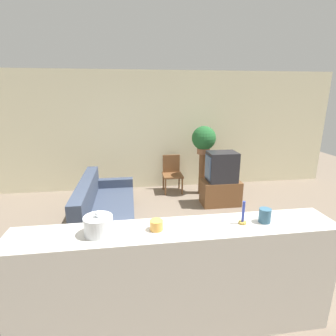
# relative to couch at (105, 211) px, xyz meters

# --- Properties ---
(ground_plane) EXTENTS (14.00, 14.00, 0.00)m
(ground_plane) POSITION_rel_couch_xyz_m (0.85, -1.52, -0.28)
(ground_plane) COLOR #756656
(wall_back) EXTENTS (9.00, 0.06, 2.70)m
(wall_back) POSITION_rel_couch_xyz_m (0.85, 1.91, 1.07)
(wall_back) COLOR beige
(wall_back) RESTS_ON ground_plane
(couch) EXTENTS (0.87, 1.92, 0.82)m
(couch) POSITION_rel_couch_xyz_m (0.00, 0.00, 0.00)
(couch) COLOR #384256
(couch) RESTS_ON ground_plane
(tv_stand) EXTENTS (0.77, 0.45, 0.50)m
(tv_stand) POSITION_rel_couch_xyz_m (2.25, 0.64, -0.03)
(tv_stand) COLOR brown
(tv_stand) RESTS_ON ground_plane
(television) EXTENTS (0.58, 0.43, 0.59)m
(television) POSITION_rel_couch_xyz_m (2.24, 0.64, 0.52)
(television) COLOR #232328
(television) RESTS_ON tv_stand
(wooden_chair) EXTENTS (0.44, 0.44, 0.83)m
(wooden_chair) POSITION_rel_couch_xyz_m (1.39, 1.54, 0.18)
(wooden_chair) COLOR brown
(wooden_chair) RESTS_ON ground_plane
(plant_stand) EXTENTS (0.17, 0.17, 0.92)m
(plant_stand) POSITION_rel_couch_xyz_m (2.05, 1.30, 0.18)
(plant_stand) COLOR brown
(plant_stand) RESTS_ON ground_plane
(potted_plant) EXTENTS (0.52, 0.52, 0.61)m
(potted_plant) POSITION_rel_couch_xyz_m (2.05, 1.30, 0.97)
(potted_plant) COLOR #8E5B3D
(potted_plant) RESTS_ON plant_stand
(foreground_counter) EXTENTS (2.88, 0.44, 1.07)m
(foreground_counter) POSITION_rel_couch_xyz_m (0.85, -2.16, 0.26)
(foreground_counter) COLOR beige
(foreground_counter) RESTS_ON ground_plane
(decorative_bowl) EXTENTS (0.24, 0.24, 0.21)m
(decorative_bowl) POSITION_rel_couch_xyz_m (0.19, -2.16, 0.87)
(decorative_bowl) COLOR silver
(decorative_bowl) RESTS_ON foreground_counter
(candle_jar) EXTENTS (0.11, 0.11, 0.09)m
(candle_jar) POSITION_rel_couch_xyz_m (0.67, -2.16, 0.84)
(candle_jar) COLOR gold
(candle_jar) RESTS_ON foreground_counter
(candlestick) EXTENTS (0.07, 0.07, 0.21)m
(candlestick) POSITION_rel_couch_xyz_m (1.44, -2.16, 0.86)
(candlestick) COLOR #B7933D
(candlestick) RESTS_ON foreground_counter
(coffee_tin) EXTENTS (0.11, 0.11, 0.13)m
(coffee_tin) POSITION_rel_couch_xyz_m (1.65, -2.16, 0.86)
(coffee_tin) COLOR #335B75
(coffee_tin) RESTS_ON foreground_counter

